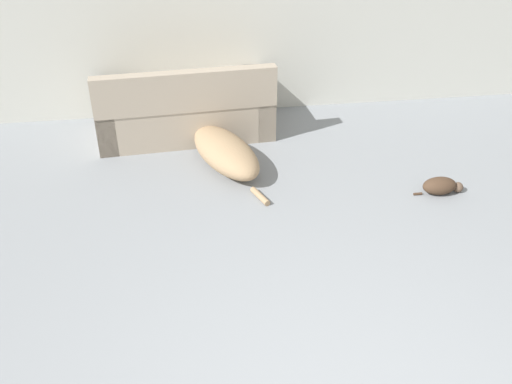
{
  "coord_description": "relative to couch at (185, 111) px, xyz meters",
  "views": [
    {
      "loc": [
        -0.86,
        -1.68,
        2.92
      ],
      "look_at": [
        -0.33,
        2.08,
        0.51
      ],
      "focal_mm": 40.0,
      "sensor_mm": 36.0,
      "label": 1
    }
  ],
  "objects": [
    {
      "name": "couch",
      "position": [
        0.0,
        0.0,
        0.0
      ],
      "size": [
        1.96,
        1.04,
        0.86
      ],
      "rotation": [
        0.0,
        0.0,
        3.21
      ],
      "color": "tan",
      "rests_on": "ground_plane"
    },
    {
      "name": "dog",
      "position": [
        0.36,
        -0.77,
        -0.12
      ],
      "size": [
        0.85,
        1.57,
        0.33
      ],
      "rotation": [
        0.0,
        0.0,
        1.94
      ],
      "color": "#A38460",
      "rests_on": "ground_plane"
    },
    {
      "name": "cat",
      "position": [
        2.35,
        -1.62,
        -0.2
      ],
      "size": [
        0.49,
        0.19,
        0.17
      ],
      "rotation": [
        0.0,
        0.0,
        0.01
      ],
      "color": "#473323",
      "rests_on": "ground_plane"
    }
  ]
}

